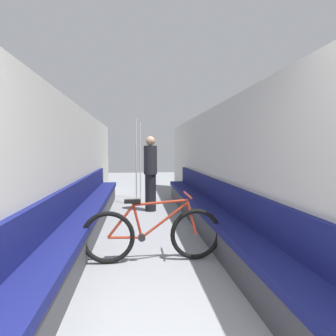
{
  "coord_description": "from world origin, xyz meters",
  "views": [
    {
      "loc": [
        -0.2,
        -0.74,
        1.4
      ],
      "look_at": [
        0.34,
        3.68,
        1.08
      ],
      "focal_mm": 28.0,
      "sensor_mm": 36.0,
      "label": 1
    }
  ],
  "objects_px": {
    "grab_pole_near": "(136,163)",
    "grab_pole_far": "(140,162)",
    "bench_seat_row_left": "(86,217)",
    "bench_seat_row_right": "(208,213)",
    "passenger_standing": "(150,173)",
    "bicycle": "(153,234)"
  },
  "relations": [
    {
      "from": "grab_pole_far",
      "to": "passenger_standing",
      "type": "height_order",
      "value": "grab_pole_far"
    },
    {
      "from": "bench_seat_row_right",
      "to": "bicycle",
      "type": "height_order",
      "value": "bench_seat_row_right"
    },
    {
      "from": "bench_seat_row_left",
      "to": "grab_pole_far",
      "type": "bearing_deg",
      "value": 72.71
    },
    {
      "from": "bicycle",
      "to": "bench_seat_row_left",
      "type": "bearing_deg",
      "value": 119.01
    },
    {
      "from": "bicycle",
      "to": "grab_pole_far",
      "type": "height_order",
      "value": "grab_pole_far"
    },
    {
      "from": "bench_seat_row_right",
      "to": "passenger_standing",
      "type": "relative_size",
      "value": 3.79
    },
    {
      "from": "bicycle",
      "to": "passenger_standing",
      "type": "relative_size",
      "value": 1.03
    },
    {
      "from": "bicycle",
      "to": "grab_pole_near",
      "type": "height_order",
      "value": "grab_pole_near"
    },
    {
      "from": "bench_seat_row_right",
      "to": "grab_pole_near",
      "type": "distance_m",
      "value": 2.69
    },
    {
      "from": "bicycle",
      "to": "grab_pole_far",
      "type": "distance_m",
      "value": 4.23
    },
    {
      "from": "bench_seat_row_right",
      "to": "grab_pole_far",
      "type": "xyz_separation_m",
      "value": [
        -1.12,
        3.0,
        0.76
      ]
    },
    {
      "from": "bicycle",
      "to": "grab_pole_near",
      "type": "relative_size",
      "value": 0.81
    },
    {
      "from": "bench_seat_row_left",
      "to": "bicycle",
      "type": "distance_m",
      "value": 1.55
    },
    {
      "from": "grab_pole_near",
      "to": "grab_pole_far",
      "type": "xyz_separation_m",
      "value": [
        0.11,
        0.72,
        0.0
      ]
    },
    {
      "from": "bench_seat_row_left",
      "to": "bench_seat_row_right",
      "type": "relative_size",
      "value": 1.0
    },
    {
      "from": "bench_seat_row_left",
      "to": "passenger_standing",
      "type": "xyz_separation_m",
      "value": [
        1.14,
        1.53,
        0.58
      ]
    },
    {
      "from": "bench_seat_row_left",
      "to": "bicycle",
      "type": "height_order",
      "value": "bench_seat_row_left"
    },
    {
      "from": "bench_seat_row_right",
      "to": "bicycle",
      "type": "xyz_separation_m",
      "value": [
        -1.03,
        -1.17,
        0.05
      ]
    },
    {
      "from": "bicycle",
      "to": "bench_seat_row_right",
      "type": "bearing_deg",
      "value": 36.69
    },
    {
      "from": "grab_pole_near",
      "to": "grab_pole_far",
      "type": "distance_m",
      "value": 0.73
    },
    {
      "from": "bench_seat_row_left",
      "to": "grab_pole_near",
      "type": "bearing_deg",
      "value": 70.15
    },
    {
      "from": "bench_seat_row_right",
      "to": "grab_pole_near",
      "type": "xyz_separation_m",
      "value": [
        -1.23,
        2.28,
        0.76
      ]
    }
  ]
}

